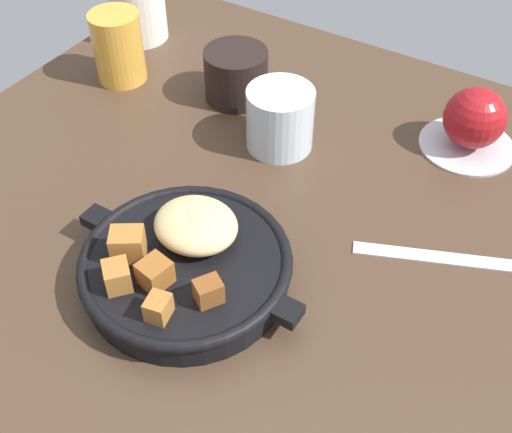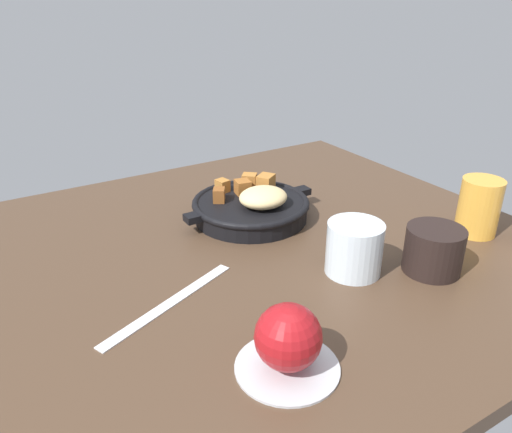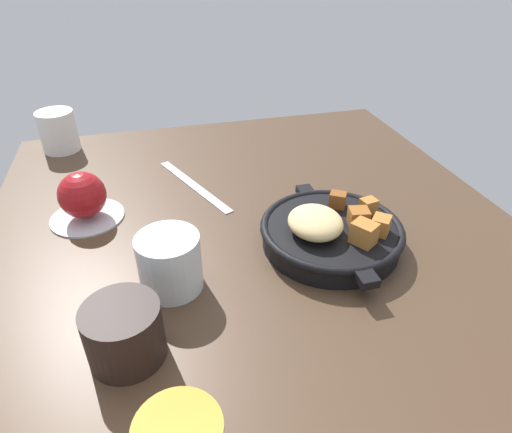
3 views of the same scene
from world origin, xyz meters
TOP-DOWN VIEW (x-y plane):
  - ground_plane at (0.00, 0.00)cm, footprint 91.80×81.48cm
  - cast_iron_skillet at (-5.72, -9.41)cm, footprint 24.78×20.53cm
  - saucer_plate at (10.76, 25.16)cm, footprint 11.48×11.48cm
  - red_apple at (10.76, 25.16)cm, footprint 7.26×7.26cm
  - butter_knife at (16.87, 7.31)cm, footprint 21.67×10.25cm
  - water_glass_short at (-8.74, 13.58)cm, footprint 8.01×8.01cm
  - juice_glass_amber at (-34.31, 14.85)cm, footprint 6.62×6.62cm
  - ceramic_mug_white at (-39.22, 24.86)cm, footprint 8.07×8.07cm
  - coffee_mug_dark at (-18.61, 19.27)cm, footprint 8.25×8.25cm

SIDE VIEW (x-z plane):
  - ground_plane at x=0.00cm, z-range -2.40..0.00cm
  - butter_knife at x=16.87cm, z-range 0.00..0.36cm
  - saucer_plate at x=10.76cm, z-range 0.00..0.60cm
  - cast_iron_skillet at x=-5.72cm, z-range -0.85..5.64cm
  - coffee_mug_dark at x=-18.61cm, z-range 0.00..6.68cm
  - water_glass_short at x=-8.74cm, z-range 0.00..7.58cm
  - red_apple at x=10.76cm, z-range 0.60..7.86cm
  - ceramic_mug_white at x=-39.22cm, z-range 0.00..8.83cm
  - juice_glass_amber at x=-34.31cm, z-range 0.00..9.42cm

